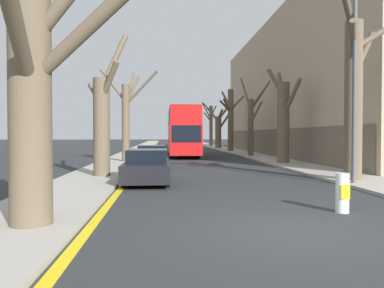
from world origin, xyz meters
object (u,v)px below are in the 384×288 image
object	(u,v)px
street_tree_left_2	(126,116)
street_tree_right_4	(218,129)
street_tree_left_1	(102,120)
traffic_bollard	(342,193)
street_tree_right_3	(230,118)
street_tree_right_0	(354,93)
street_tree_right_2	(252,122)
parked_car_0	(147,167)
parked_car_1	(152,158)
street_tree_right_5	(211,124)
double_decker_bus	(183,130)
street_tree_left_0	(33,81)
street_tree_right_1	(283,119)
lamp_post	(352,57)

from	to	relation	value
street_tree_left_2	street_tree_right_4	bearing A→B (deg)	68.23
street_tree_left_1	traffic_bollard	size ratio (longest dim) A/B	6.65
street_tree_left_1	street_tree_right_3	size ratio (longest dim) A/B	0.92
street_tree_right_0	street_tree_left_2	bearing A→B (deg)	131.48
street_tree_right_2	traffic_bollard	size ratio (longest dim) A/B	7.20
parked_car_0	parked_car_1	distance (m)	6.49
parked_car_0	traffic_bollard	world-z (taller)	parked_car_0
street_tree_right_3	traffic_bollard	bearing A→B (deg)	-95.49
street_tree_left_2	street_tree_right_5	bearing A→B (deg)	73.50
street_tree_left_1	parked_car_1	distance (m)	5.47
street_tree_left_2	street_tree_right_5	distance (m)	37.12
street_tree_right_5	parked_car_1	size ratio (longest dim) A/B	1.89
street_tree_right_4	double_decker_bus	distance (m)	19.39
street_tree_left_0	street_tree_right_2	world-z (taller)	street_tree_right_2
street_tree_right_0	parked_car_0	xyz separation A→B (m)	(-8.57, 0.62, -3.08)
street_tree_left_1	street_tree_right_1	world-z (taller)	street_tree_left_1
street_tree_left_1	street_tree_right_4	xyz separation A→B (m)	(10.66, 35.72, 0.12)
street_tree_left_0	street_tree_right_1	size ratio (longest dim) A/B	1.10
street_tree_right_0	street_tree_right_4	distance (m)	38.22
street_tree_left_0	street_tree_right_3	bearing A→B (deg)	73.50
street_tree_left_1	double_decker_bus	bearing A→B (deg)	75.19
street_tree_right_3	traffic_bollard	xyz separation A→B (m)	(-3.30, -34.38, -3.42)
street_tree_left_0	street_tree_right_4	xyz separation A→B (m)	(10.55, 45.22, -0.34)
street_tree_left_2	street_tree_right_0	xyz separation A→B (m)	(10.52, -11.90, 0.43)
street_tree_right_3	street_tree_right_5	xyz separation A→B (m)	(0.04, 18.88, -0.12)
street_tree_left_0	street_tree_right_3	xyz separation A→B (m)	(10.56, 35.63, 0.81)
street_tree_right_2	lamp_post	bearing A→B (deg)	-91.89
lamp_post	street_tree_left_1	bearing A→B (deg)	161.31
parked_car_1	lamp_post	xyz separation A→B (m)	(8.00, -8.05, 4.36)
street_tree_left_1	street_tree_right_0	distance (m)	11.02
parked_car_0	parked_car_1	size ratio (longest dim) A/B	1.05
street_tree_left_2	parked_car_0	size ratio (longest dim) A/B	1.61
street_tree_left_1	double_decker_bus	distance (m)	17.91
street_tree_right_1	parked_car_0	size ratio (longest dim) A/B	1.53
street_tree_left_1	street_tree_right_3	bearing A→B (deg)	67.79
street_tree_left_0	street_tree_right_0	xyz separation A→B (m)	(10.57, 7.02, 0.63)
street_tree_right_5	street_tree_right_0	bearing A→B (deg)	-90.02
double_decker_bus	parked_car_0	world-z (taller)	double_decker_bus
parked_car_1	street_tree_right_3	bearing A→B (deg)	68.30
parked_car_0	street_tree_left_2	bearing A→B (deg)	99.81
double_decker_bus	street_tree_right_4	bearing A→B (deg)	71.70
double_decker_bus	lamp_post	xyz separation A→B (m)	(5.53, -20.74, 2.53)
street_tree_right_2	street_tree_right_4	world-z (taller)	street_tree_right_2
street_tree_right_2	street_tree_right_3	xyz separation A→B (m)	(-0.08, 10.29, 0.76)
street_tree_right_5	street_tree_left_2	bearing A→B (deg)	-106.50
street_tree_right_4	double_decker_bus	bearing A→B (deg)	-108.30
street_tree_right_1	street_tree_right_5	distance (m)	37.90
street_tree_right_5	parked_car_1	distance (m)	41.41
lamp_post	street_tree_right_4	bearing A→B (deg)	89.19
street_tree_right_0	traffic_bollard	distance (m)	7.40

